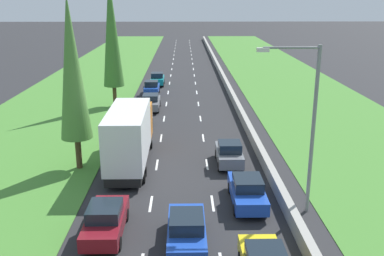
# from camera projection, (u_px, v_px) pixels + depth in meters

# --- Properties ---
(ground_plane) EXTENTS (300.00, 300.00, 0.00)m
(ground_plane) POSITION_uv_depth(u_px,v_px,m) (183.00, 79.00, 62.11)
(ground_plane) COLOR #28282B
(ground_plane) RESTS_ON ground
(grass_verge_left) EXTENTS (14.00, 140.00, 0.04)m
(grass_verge_left) POSITION_uv_depth(u_px,v_px,m) (93.00, 79.00, 61.87)
(grass_verge_left) COLOR #478433
(grass_verge_left) RESTS_ON ground
(grass_verge_right) EXTENTS (14.00, 140.00, 0.04)m
(grass_verge_right) POSITION_uv_depth(u_px,v_px,m) (283.00, 79.00, 62.37)
(grass_verge_right) COLOR #478433
(grass_verge_right) RESTS_ON ground
(median_barrier) EXTENTS (0.44, 120.00, 0.85)m
(median_barrier) POSITION_uv_depth(u_px,v_px,m) (223.00, 76.00, 62.09)
(median_barrier) COLOR #9E9B93
(median_barrier) RESTS_ON ground
(lane_markings) EXTENTS (3.64, 116.00, 0.01)m
(lane_markings) POSITION_uv_depth(u_px,v_px,m) (183.00, 79.00, 62.11)
(lane_markings) COLOR white
(lane_markings) RESTS_ON ground
(maroon_sedan_left_lane) EXTENTS (1.82, 4.50, 1.64)m
(maroon_sedan_left_lane) POSITION_uv_depth(u_px,v_px,m) (106.00, 220.00, 21.32)
(maroon_sedan_left_lane) COLOR maroon
(maroon_sedan_left_lane) RESTS_ON ground
(blue_sedan_centre_lane) EXTENTS (1.82, 4.50, 1.64)m
(blue_sedan_centre_lane) POSITION_uv_depth(u_px,v_px,m) (187.00, 230.00, 20.36)
(blue_sedan_centre_lane) COLOR #1E47B7
(blue_sedan_centre_lane) RESTS_ON ground
(white_box_truck_left_lane) EXTENTS (2.46, 9.40, 4.18)m
(white_box_truck_left_lane) POSITION_uv_depth(u_px,v_px,m) (130.00, 135.00, 29.81)
(white_box_truck_left_lane) COLOR black
(white_box_truck_left_lane) RESTS_ON ground
(silver_hatchback_left_lane) EXTENTS (1.74, 3.90, 1.72)m
(silver_hatchback_left_lane) POSITION_uv_depth(u_px,v_px,m) (142.00, 120.00, 38.42)
(silver_hatchback_left_lane) COLOR silver
(silver_hatchback_left_lane) RESTS_ON ground
(grey_sedan_left_lane) EXTENTS (1.82, 4.50, 1.64)m
(grey_sedan_left_lane) POSITION_uv_depth(u_px,v_px,m) (151.00, 102.00, 45.13)
(grey_sedan_left_lane) COLOR slate
(grey_sedan_left_lane) RESTS_ON ground
(blue_sedan_right_lane) EXTENTS (1.82, 4.50, 1.64)m
(blue_sedan_right_lane) POSITION_uv_depth(u_px,v_px,m) (247.00, 191.00, 24.52)
(blue_sedan_right_lane) COLOR #1E47B7
(blue_sedan_right_lane) RESTS_ON ground
(blue_hatchback_left_lane) EXTENTS (1.74, 3.90, 1.72)m
(blue_hatchback_left_lane) POSITION_uv_depth(u_px,v_px,m) (152.00, 88.00, 52.03)
(blue_hatchback_left_lane) COLOR #1E47B7
(blue_hatchback_left_lane) RESTS_ON ground
(teal_hatchback_left_lane) EXTENTS (1.74, 3.90, 1.72)m
(teal_hatchback_left_lane) POSITION_uv_depth(u_px,v_px,m) (157.00, 79.00, 57.61)
(teal_hatchback_left_lane) COLOR teal
(teal_hatchback_left_lane) RESTS_ON ground
(grey_hatchback_right_lane) EXTENTS (1.74, 3.90, 1.72)m
(grey_hatchback_right_lane) POSITION_uv_depth(u_px,v_px,m) (229.00, 153.00, 30.27)
(grey_hatchback_right_lane) COLOR slate
(grey_hatchback_right_lane) RESTS_ON ground
(poplar_tree_second) EXTENTS (2.09, 2.09, 11.54)m
(poplar_tree_second) POSITION_uv_depth(u_px,v_px,m) (72.00, 69.00, 27.95)
(poplar_tree_second) COLOR #4C3823
(poplar_tree_second) RESTS_ON ground
(poplar_tree_third) EXTENTS (2.14, 2.14, 13.65)m
(poplar_tree_third) POSITION_uv_depth(u_px,v_px,m) (111.00, 31.00, 44.64)
(poplar_tree_third) COLOR #4C3823
(poplar_tree_third) RESTS_ON ground
(street_light_mast) EXTENTS (3.20, 0.28, 9.00)m
(street_light_mast) POSITION_uv_depth(u_px,v_px,m) (307.00, 119.00, 22.42)
(street_light_mast) COLOR gray
(street_light_mast) RESTS_ON ground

